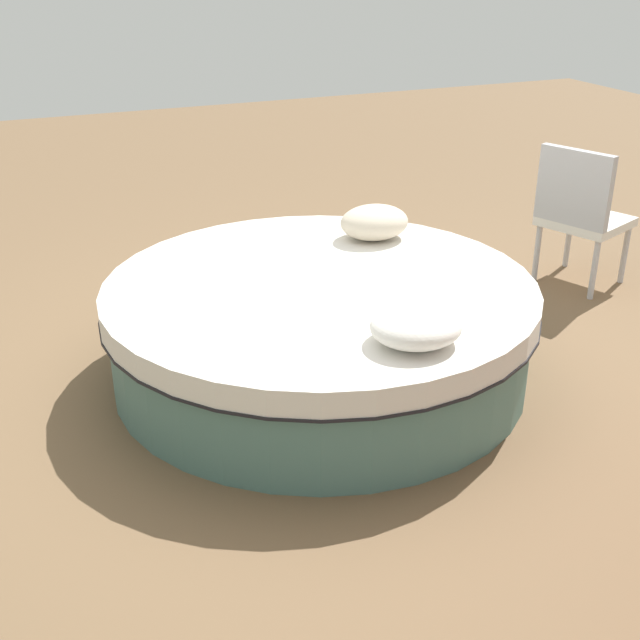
{
  "coord_description": "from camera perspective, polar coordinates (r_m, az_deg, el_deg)",
  "views": [
    {
      "loc": [
        -1.57,
        -3.74,
        2.23
      ],
      "look_at": [
        0.0,
        0.0,
        0.33
      ],
      "focal_mm": 46.08,
      "sensor_mm": 36.0,
      "label": 1
    }
  ],
  "objects": [
    {
      "name": "throw_pillow_1",
      "position": [
        5.03,
        3.8,
        6.79
      ],
      "size": [
        0.43,
        0.35,
        0.21
      ],
      "primitive_type": "ellipsoid",
      "color": "beige",
      "rests_on": "round_bed"
    },
    {
      "name": "throw_pillow_0",
      "position": [
        3.73,
        6.68,
        -0.45
      ],
      "size": [
        0.43,
        0.39,
        0.16
      ],
      "primitive_type": "ellipsoid",
      "color": "white",
      "rests_on": "round_bed"
    },
    {
      "name": "patio_chair",
      "position": [
        5.85,
        17.6,
        7.38
      ],
      "size": [
        0.66,
        0.67,
        0.98
      ],
      "rotation": [
        0.0,
        0.0,
        -1.2
      ],
      "color": "#B7B7BC",
      "rests_on": "ground_plane"
    },
    {
      "name": "ground_plane",
      "position": [
        4.63,
        0.0,
        -3.69
      ],
      "size": [
        16.0,
        16.0,
        0.0
      ],
      "primitive_type": "plane",
      "color": "brown"
    },
    {
      "name": "round_bed",
      "position": [
        4.5,
        0.0,
        -0.55
      ],
      "size": [
        2.34,
        2.34,
        0.55
      ],
      "color": "#4C726B",
      "rests_on": "ground_plane"
    }
  ]
}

